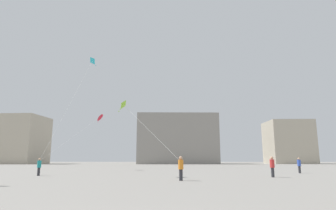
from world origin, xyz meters
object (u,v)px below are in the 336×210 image
kite_cyan_delta (92,63)px  person_in_blue (299,165)px  person_in_red (272,166)px  kite_lime_delta (124,106)px  building_left_hall (4,140)px  person_in_orange (181,167)px  person_in_teal (39,166)px  building_right_hall (288,142)px  kite_crimson_diamond (99,118)px  building_centre_hall (177,139)px

kite_cyan_delta → person_in_blue: bearing=-5.4°
person_in_red → kite_lime_delta: 13.56m
person_in_red → building_left_hall: size_ratio=0.07×
person_in_orange → building_left_hall: bearing=168.4°
person_in_blue → building_left_hall: 87.65m
kite_cyan_delta → person_in_teal: bearing=-99.5°
person_in_red → person_in_blue: person_in_red is taller
person_in_teal → building_right_hall: (46.71, 69.20, 5.95)m
kite_crimson_diamond → kite_cyan_delta: bearing=-87.6°
building_centre_hall → building_right_hall: (36.00, 4.11, -0.79)m
person_in_red → kite_cyan_delta: bearing=6.9°
person_in_blue → kite_cyan_delta: size_ratio=0.13×
building_left_hall → building_right_hall: (90.00, 8.82, -0.56)m
person_in_orange → kite_cyan_delta: 21.69m
kite_lime_delta → building_centre_hall: building_centre_hall is taller
kite_crimson_diamond → building_centre_hall: bearing=79.6°
person_in_red → building_right_hall: building_right_hall is taller
person_in_orange → person_in_red: 8.58m
building_left_hall → person_in_teal: bearing=-54.4°
person_in_orange → kite_lime_delta: kite_lime_delta is taller
kite_cyan_delta → kite_crimson_diamond: size_ratio=0.92×
person_in_red → building_centre_hall: size_ratio=0.07×
person_in_orange → kite_lime_delta: (-5.04, 3.96, 5.16)m
kite_lime_delta → building_centre_hall: size_ratio=0.21×
kite_cyan_delta → kite_lime_delta: size_ratio=2.36×
building_centre_hall → person_in_teal: bearing=-99.3°
kite_lime_delta → building_centre_hall: bearing=87.5°
kite_cyan_delta → building_left_hall: 68.82m
kite_lime_delta → person_in_red: bearing=0.9°
building_left_hall → kite_crimson_diamond: bearing=-46.6°
person_in_blue → building_right_hall: (21.44, 63.05, 5.92)m
person_in_red → person_in_teal: (-20.35, 0.94, -0.07)m
kite_lime_delta → kite_crimson_diamond: kite_crimson_diamond is taller
person_in_red → building_right_hall: (26.36, 70.14, 5.88)m
person_in_orange → kite_cyan_delta: kite_cyan_delta is taller
person_in_teal → building_centre_hall: 66.30m
kite_crimson_diamond → building_left_hall: bearing=133.4°
building_right_hall → building_left_hall: bearing=-174.4°
person_in_orange → person_in_red: bearing=66.7°
kite_lime_delta → person_in_blue: bearing=22.7°
person_in_blue → kite_crimson_diamond: 25.90m
building_centre_hall → kite_cyan_delta: bearing=-99.3°
building_right_hall → kite_cyan_delta: bearing=-126.7°
person_in_orange → kite_cyan_delta: (-11.45, 13.49, 12.55)m
person_in_red → person_in_teal: 20.37m
person_in_teal → kite_cyan_delta: 15.22m
person_in_orange → person_in_teal: (-12.85, 5.09, -0.06)m
person_in_red → building_left_hall: 88.61m
kite_crimson_diamond → building_centre_hall: (9.51, 51.75, 0.40)m
person_in_blue → kite_lime_delta: kite_lime_delta is taller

